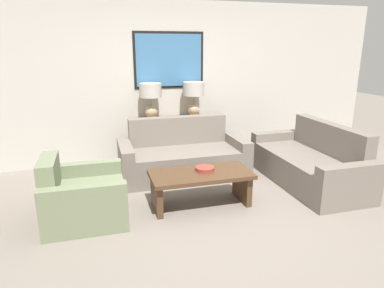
% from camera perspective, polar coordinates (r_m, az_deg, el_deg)
% --- Properties ---
extents(ground_plane, '(20.00, 20.00, 0.00)m').
position_cam_1_polar(ground_plane, '(4.14, 3.34, -11.65)').
color(ground_plane, slate).
extents(back_wall, '(7.68, 0.12, 2.65)m').
position_cam_1_polar(back_wall, '(5.92, -3.90, 10.20)').
color(back_wall, beige).
rests_on(back_wall, ground_plane).
extents(console_table, '(1.24, 0.39, 0.77)m').
position_cam_1_polar(console_table, '(5.83, -3.16, 0.64)').
color(console_table, brown).
rests_on(console_table, ground_plane).
extents(table_lamp_left, '(0.36, 0.36, 0.59)m').
position_cam_1_polar(table_lamp_left, '(5.61, -6.91, 8.04)').
color(table_lamp_left, tan).
rests_on(table_lamp_left, console_table).
extents(table_lamp_right, '(0.36, 0.36, 0.59)m').
position_cam_1_polar(table_lamp_right, '(5.77, 0.27, 8.36)').
color(table_lamp_right, tan).
rests_on(table_lamp_right, console_table).
extents(couch_by_back_wall, '(1.91, 0.88, 0.86)m').
position_cam_1_polar(couch_by_back_wall, '(5.25, -1.55, -2.19)').
color(couch_by_back_wall, slate).
rests_on(couch_by_back_wall, ground_plane).
extents(couch_by_side, '(0.88, 1.91, 0.86)m').
position_cam_1_polar(couch_by_side, '(5.24, 19.06, -3.11)').
color(couch_by_side, slate).
rests_on(couch_by_side, ground_plane).
extents(coffee_table, '(1.24, 0.59, 0.43)m').
position_cam_1_polar(coffee_table, '(4.24, 1.47, -6.20)').
color(coffee_table, '#4C331E').
rests_on(coffee_table, ground_plane).
extents(decorative_bowl, '(0.23, 0.23, 0.05)m').
position_cam_1_polar(decorative_bowl, '(4.25, 2.14, -4.15)').
color(decorative_bowl, '#93382D').
rests_on(decorative_bowl, coffee_table).
extents(armchair_near_back_wall, '(0.89, 0.90, 0.76)m').
position_cam_1_polar(armchair_near_back_wall, '(4.12, -17.88, -8.51)').
color(armchair_near_back_wall, '#707A5B').
rests_on(armchair_near_back_wall, ground_plane).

